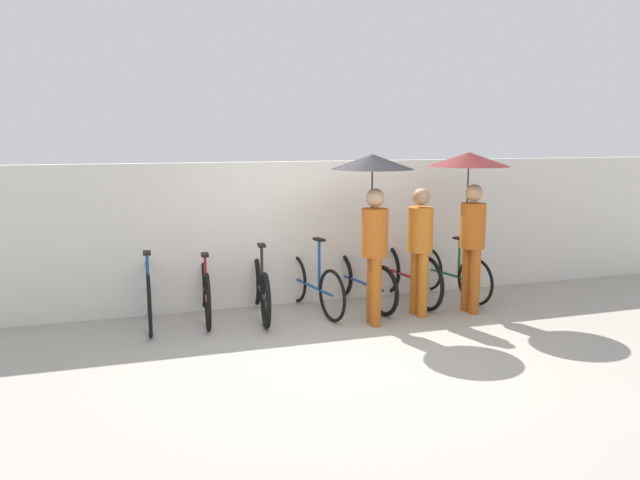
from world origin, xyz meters
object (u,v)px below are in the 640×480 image
(pedestrian_center, at_px, (420,242))
(pedestrian_trailing, at_px, (470,186))
(parked_bicycle_4, at_px, (360,281))
(parked_bicycle_1, at_px, (205,290))
(parked_bicycle_0, at_px, (149,294))
(parked_bicycle_3, at_px, (312,284))
(parked_bicycle_5, at_px, (406,274))
(pedestrian_leading, at_px, (373,191))
(parked_bicycle_6, at_px, (450,273))
(parked_bicycle_2, at_px, (261,288))

(pedestrian_center, xyz_separation_m, pedestrian_trailing, (0.69, 0.01, 0.70))
(parked_bicycle_4, distance_m, pedestrian_center, 1.05)
(parked_bicycle_4, height_order, pedestrian_trailing, pedestrian_trailing)
(parked_bicycle_1, bearing_deg, parked_bicycle_4, -86.98)
(parked_bicycle_0, bearing_deg, parked_bicycle_3, -89.02)
(parked_bicycle_5, height_order, pedestrian_trailing, pedestrian_trailing)
(parked_bicycle_1, xyz_separation_m, pedestrian_center, (2.62, -0.71, 0.59))
(parked_bicycle_0, bearing_deg, pedestrian_center, -99.02)
(parked_bicycle_1, relative_size, pedestrian_leading, 0.83)
(parked_bicycle_1, height_order, parked_bicycle_6, parked_bicycle_1)
(parked_bicycle_2, distance_m, parked_bicycle_5, 2.07)
(pedestrian_center, distance_m, pedestrian_trailing, 0.98)
(parked_bicycle_0, bearing_deg, parked_bicycle_4, -87.83)
(parked_bicycle_0, height_order, pedestrian_leading, pedestrian_leading)
(parked_bicycle_5, bearing_deg, parked_bicycle_4, 86.08)
(parked_bicycle_4, xyz_separation_m, pedestrian_leading, (-0.14, -0.74, 1.28))
(parked_bicycle_1, bearing_deg, parked_bicycle_2, -92.78)
(parked_bicycle_5, height_order, pedestrian_leading, pedestrian_leading)
(parked_bicycle_1, distance_m, parked_bicycle_6, 3.46)
(parked_bicycle_2, relative_size, pedestrian_center, 1.08)
(parked_bicycle_2, bearing_deg, parked_bicycle_4, -82.28)
(parked_bicycle_4, bearing_deg, pedestrian_trailing, -128.03)
(parked_bicycle_5, xyz_separation_m, parked_bicycle_6, (0.69, -0.00, -0.03))
(parked_bicycle_2, height_order, parked_bicycle_6, parked_bicycle_2)
(pedestrian_trailing, bearing_deg, parked_bicycle_1, 162.99)
(pedestrian_trailing, bearing_deg, pedestrian_center, 175.44)
(parked_bicycle_4, relative_size, pedestrian_trailing, 0.84)
(parked_bicycle_0, bearing_deg, parked_bicycle_5, -87.45)
(parked_bicycle_3, relative_size, pedestrian_leading, 0.82)
(parked_bicycle_3, relative_size, parked_bicycle_6, 1.05)
(parked_bicycle_3, bearing_deg, parked_bicycle_2, 78.98)
(parked_bicycle_3, distance_m, pedestrian_center, 1.50)
(parked_bicycle_0, distance_m, pedestrian_leading, 2.99)
(parked_bicycle_1, relative_size, parked_bicycle_6, 1.06)
(parked_bicycle_2, distance_m, parked_bicycle_6, 2.76)
(parked_bicycle_2, xyz_separation_m, parked_bicycle_4, (1.38, 0.03, -0.01))
(parked_bicycle_2, bearing_deg, parked_bicycle_6, -82.41)
(parked_bicycle_1, xyz_separation_m, parked_bicycle_6, (3.46, -0.03, -0.01))
(parked_bicycle_5, relative_size, pedestrian_trailing, 0.86)
(parked_bicycle_6, bearing_deg, parked_bicycle_0, 77.76)
(parked_bicycle_2, bearing_deg, parked_bicycle_0, 95.87)
(parked_bicycle_6, xyz_separation_m, pedestrian_leading, (-1.52, -0.77, 1.27))
(parked_bicycle_1, relative_size, parked_bicycle_5, 0.96)
(parked_bicycle_1, bearing_deg, pedestrian_leading, -107.92)
(parked_bicycle_0, relative_size, parked_bicycle_6, 1.04)
(parked_bicycle_1, bearing_deg, parked_bicycle_5, -86.01)
(parked_bicycle_2, bearing_deg, pedestrian_center, -101.39)
(parked_bicycle_2, relative_size, parked_bicycle_3, 1.04)
(parked_bicycle_4, distance_m, parked_bicycle_5, 0.69)
(parked_bicycle_5, bearing_deg, parked_bicycle_1, 83.17)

